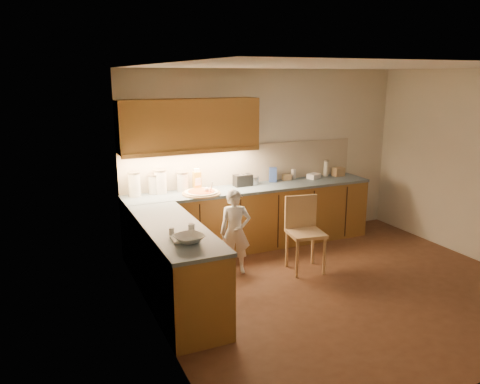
{
  "coord_description": "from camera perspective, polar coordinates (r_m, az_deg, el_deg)",
  "views": [
    {
      "loc": [
        -3.27,
        -4.29,
        2.5
      ],
      "look_at": [
        -0.8,
        1.2,
        1.0
      ],
      "focal_mm": 35.0,
      "sensor_mm": 36.0,
      "label": 1
    }
  ],
  "objects": [
    {
      "name": "canister_d",
      "position": [
        6.61,
        -7.0,
        1.3
      ],
      "size": [
        0.17,
        0.17,
        0.28
      ],
      "rotation": [
        0.0,
        0.0,
        0.39
      ],
      "color": "beige",
      "rests_on": "l_counter"
    },
    {
      "name": "oil_jug",
      "position": [
        6.62,
        -5.27,
        1.41
      ],
      "size": [
        0.11,
        0.08,
        0.32
      ],
      "rotation": [
        0.0,
        0.0,
        0.08
      ],
      "color": "gold",
      "rests_on": "l_counter"
    },
    {
      "name": "steel_pot",
      "position": [
        6.98,
        1.67,
        1.43
      ],
      "size": [
        0.16,
        0.16,
        0.12
      ],
      "color": "#B5B5BA",
      "rests_on": "l_counter"
    },
    {
      "name": "card_box_b",
      "position": [
        7.73,
        11.89,
        2.43
      ],
      "size": [
        0.18,
        0.15,
        0.14
      ],
      "primitive_type": "cube",
      "rotation": [
        0.0,
        0.0,
        0.05
      ],
      "color": "tan",
      "rests_on": "l_counter"
    },
    {
      "name": "toaster",
      "position": [
        6.88,
        0.34,
        1.45
      ],
      "size": [
        0.27,
        0.16,
        0.17
      ],
      "rotation": [
        0.0,
        0.0,
        0.04
      ],
      "color": "black",
      "rests_on": "l_counter"
    },
    {
      "name": "mixing_bowl",
      "position": [
        4.62,
        -6.24,
        -5.64
      ],
      "size": [
        0.35,
        0.35,
        0.07
      ],
      "primitive_type": "imported",
      "rotation": [
        0.0,
        0.0,
        0.24
      ],
      "color": "white",
      "rests_on": "l_counter"
    },
    {
      "name": "tall_jar",
      "position": [
        7.67,
        10.44,
        2.89
      ],
      "size": [
        0.08,
        0.08,
        0.26
      ],
      "rotation": [
        0.0,
        0.0,
        0.05
      ],
      "color": "white",
      "rests_on": "l_counter"
    },
    {
      "name": "card_box_a",
      "position": [
        7.31,
        5.71,
        1.8
      ],
      "size": [
        0.14,
        0.11,
        0.09
      ],
      "primitive_type": "cube",
      "rotation": [
        0.0,
        0.0,
        -0.14
      ],
      "color": "tan",
      "rests_on": "l_counter"
    },
    {
      "name": "canister_a",
      "position": [
        6.41,
        -12.74,
        0.93
      ],
      "size": [
        0.17,
        0.17,
        0.34
      ],
      "rotation": [
        0.0,
        0.0,
        0.33
      ],
      "color": "white",
      "rests_on": "l_counter"
    },
    {
      "name": "dough_cloth",
      "position": [
        4.7,
        -6.74,
        -5.65
      ],
      "size": [
        0.27,
        0.22,
        0.02
      ],
      "primitive_type": "cube",
      "rotation": [
        0.0,
        0.0,
        -0.06
      ],
      "color": "white",
      "rests_on": "l_counter"
    },
    {
      "name": "upper_cabinets",
      "position": [
        6.46,
        -6.18,
        8.13
      ],
      "size": [
        1.95,
        0.36,
        0.73
      ],
      "color": "olive",
      "rests_on": "ground"
    },
    {
      "name": "backsplash",
      "position": [
        7.03,
        0.54,
        3.42
      ],
      "size": [
        3.75,
        0.02,
        0.58
      ],
      "primitive_type": "cube",
      "color": "#C0B194",
      "rests_on": "l_counter"
    },
    {
      "name": "child",
      "position": [
        6.03,
        -0.59,
        -4.87
      ],
      "size": [
        0.46,
        0.37,
        1.1
      ],
      "primitive_type": "imported",
      "rotation": [
        0.0,
        0.0,
        -0.29
      ],
      "color": "white",
      "rests_on": "ground"
    },
    {
      "name": "l_counter",
      "position": [
        6.35,
        -1.19,
        -4.74
      ],
      "size": [
        3.77,
        2.62,
        0.92
      ],
      "color": "olive",
      "rests_on": "ground"
    },
    {
      "name": "canister_c",
      "position": [
        6.52,
        -9.67,
        1.29
      ],
      "size": [
        0.18,
        0.18,
        0.34
      ],
      "rotation": [
        0.0,
        0.0,
        -0.35
      ],
      "color": "white",
      "rests_on": "l_counter"
    },
    {
      "name": "canister_b",
      "position": [
        6.52,
        -10.47,
        0.97
      ],
      "size": [
        0.16,
        0.16,
        0.27
      ],
      "rotation": [
        0.0,
        0.0,
        0.38
      ],
      "color": "beige",
      "rests_on": "l_counter"
    },
    {
      "name": "spice_jar_a",
      "position": [
        4.84,
        -8.33,
        -4.79
      ],
      "size": [
        0.07,
        0.07,
        0.07
      ],
      "primitive_type": "cylinder",
      "rotation": [
        0.0,
        0.0,
        0.3
      ],
      "color": "white",
      "rests_on": "l_counter"
    },
    {
      "name": "flat_pack",
      "position": [
        7.47,
        8.98,
        1.93
      ],
      "size": [
        0.24,
        0.2,
        0.08
      ],
      "primitive_type": "cube",
      "rotation": [
        0.0,
        0.0,
        0.39
      ],
      "color": "white",
      "rests_on": "l_counter"
    },
    {
      "name": "pizza_on_board",
      "position": [
        6.43,
        -4.71,
        -0.07
      ],
      "size": [
        0.53,
        0.53,
        0.21
      ],
      "rotation": [
        0.0,
        0.0,
        0.34
      ],
      "color": "tan",
      "rests_on": "l_counter"
    },
    {
      "name": "blue_box",
      "position": [
        7.15,
        4.02,
        2.12
      ],
      "size": [
        0.13,
        0.11,
        0.22
      ],
      "primitive_type": "cube",
      "rotation": [
        0.0,
        0.0,
        -0.38
      ],
      "color": "#334D99",
      "rests_on": "l_counter"
    },
    {
      "name": "spice_jar_b",
      "position": [
        4.88,
        -5.95,
        -4.42
      ],
      "size": [
        0.08,
        0.08,
        0.09
      ],
      "primitive_type": "cylinder",
      "rotation": [
        0.0,
        0.0,
        0.27
      ],
      "color": "silver",
      "rests_on": "l_counter"
    },
    {
      "name": "room",
      "position": [
        5.45,
        12.99,
        4.94
      ],
      "size": [
        4.54,
        4.5,
        2.62
      ],
      "color": "#512E1B",
      "rests_on": "ground"
    },
    {
      "name": "wooden_chair",
      "position": [
        6.19,
        7.77,
        -4.35
      ],
      "size": [
        0.5,
        0.5,
        0.98
      ],
      "rotation": [
        0.0,
        0.0,
        -0.16
      ],
      "color": "tan",
      "rests_on": "ground"
    },
    {
      "name": "white_bottle",
      "position": [
        7.36,
        6.53,
        2.16
      ],
      "size": [
        0.06,
        0.06,
        0.16
      ],
      "primitive_type": "cube",
      "rotation": [
        0.0,
        0.0,
        0.2
      ],
      "color": "silver",
      "rests_on": "l_counter"
    }
  ]
}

